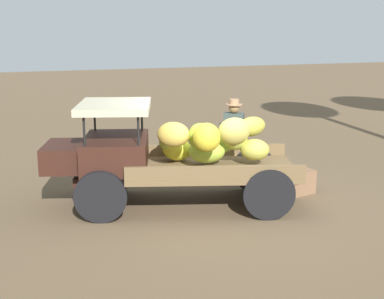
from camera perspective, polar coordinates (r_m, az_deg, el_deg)
name	(u,v)px	position (r m, az deg, el deg)	size (l,w,h in m)	color
ground_plane	(213,207)	(9.53, 2.30, -6.22)	(60.00, 60.00, 0.00)	brown
truck	(166,154)	(9.37, -2.82, -0.55)	(4.66, 2.72, 1.88)	#351B14
farmer	(233,135)	(10.78, 4.54, 1.55)	(0.58, 0.55, 1.74)	#383B46
wooden_crate	(297,181)	(10.42, 11.39, -3.41)	(0.56, 0.46, 0.47)	brown
loose_banana_bunch	(183,165)	(11.65, -1.03, -1.74)	(0.50, 0.38, 0.31)	#A8D035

